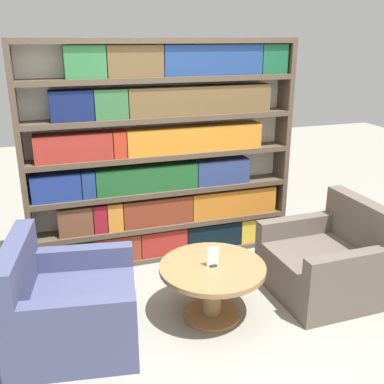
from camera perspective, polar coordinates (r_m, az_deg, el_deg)
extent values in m
plane|color=gray|center=(3.66, 2.17, -16.87)|extent=(14.00, 14.00, 0.00)
cube|color=silver|center=(4.47, -4.13, 5.11)|extent=(2.61, 0.05, 2.14)
cube|color=brown|center=(4.23, -20.77, 3.08)|extent=(0.05, 0.30, 2.14)
cube|color=brown|center=(4.83, 11.22, 5.84)|extent=(0.05, 0.30, 2.14)
cube|color=brown|center=(4.72, -3.44, -7.66)|extent=(2.51, 0.30, 0.05)
cube|color=brown|center=(4.58, -3.53, -3.95)|extent=(2.51, 0.30, 0.05)
cube|color=brown|center=(4.45, -3.62, 0.28)|extent=(2.51, 0.30, 0.05)
cube|color=brown|center=(4.35, -3.72, 4.74)|extent=(2.51, 0.30, 0.05)
cube|color=brown|center=(4.28, -3.82, 9.37)|extent=(2.51, 0.30, 0.05)
cube|color=brown|center=(4.23, -3.93, 14.14)|extent=(2.51, 0.30, 0.05)
cube|color=brown|center=(4.22, -4.04, 18.65)|extent=(2.51, 0.30, 0.05)
cube|color=#144A34|center=(4.51, -15.22, -7.50)|extent=(0.44, 0.20, 0.26)
cube|color=brown|center=(4.54, -9.50, -6.85)|extent=(0.45, 0.20, 0.26)
cube|color=maroon|center=(4.62, -3.75, -6.13)|extent=(0.47, 0.20, 0.26)
cube|color=black|center=(4.77, 2.55, -5.27)|extent=(0.59, 0.20, 0.26)
cube|color=gold|center=(4.96, 7.94, -4.47)|extent=(0.39, 0.20, 0.26)
cube|color=brown|center=(4.38, -14.63, -3.41)|extent=(0.32, 0.20, 0.27)
cube|color=maroon|center=(4.39, -11.67, -3.09)|extent=(0.12, 0.20, 0.27)
cube|color=orange|center=(4.41, -9.85, -2.89)|extent=(0.14, 0.20, 0.27)
cube|color=brown|center=(4.48, -4.48, -2.28)|extent=(0.69, 0.20, 0.27)
cube|color=#C77122|center=(4.72, 5.12, -1.15)|extent=(0.92, 0.20, 0.27)
cube|color=navy|center=(4.26, -16.90, 0.67)|extent=(0.44, 0.20, 0.25)
cube|color=navy|center=(4.27, -13.08, 1.06)|extent=(0.12, 0.20, 0.25)
cube|color=#1E5929|center=(4.35, -5.78, 1.80)|extent=(0.98, 0.20, 0.25)
cube|color=navy|center=(4.57, 3.70, 2.71)|extent=(0.55, 0.20, 0.25)
cube|color=#9F2C22|center=(4.17, -14.84, 5.57)|extent=(0.68, 0.20, 0.24)
cube|color=#B7311C|center=(4.21, -9.29, 6.09)|extent=(0.12, 0.20, 0.24)
cube|color=orange|center=(4.38, 0.32, 6.85)|extent=(1.34, 0.20, 0.24)
cube|color=#121E4F|center=(4.10, -15.09, 10.56)|extent=(0.37, 0.20, 0.26)
cube|color=#33683A|center=(4.14, -10.35, 10.97)|extent=(0.29, 0.20, 0.26)
cube|color=brown|center=(4.34, 1.01, 11.63)|extent=(1.39, 0.20, 0.26)
cube|color=#2F6F3C|center=(4.08, -13.50, 15.78)|extent=(0.35, 0.20, 0.27)
cube|color=brown|center=(4.14, -7.37, 16.17)|extent=(0.49, 0.20, 0.27)
cube|color=navy|center=(4.34, 2.51, 16.43)|extent=(0.95, 0.20, 0.27)
cube|color=#175536|center=(4.60, 10.00, 16.32)|extent=(0.26, 0.20, 0.27)
cube|color=#42476B|center=(3.55, -14.50, -15.02)|extent=(1.01, 1.03, 0.39)
cube|color=#42476B|center=(3.40, -21.36, -9.38)|extent=(0.28, 0.91, 0.42)
cube|color=#42476B|center=(3.06, -14.21, -14.66)|extent=(0.75, 0.24, 0.17)
cube|color=#42476B|center=(3.73, -13.30, -8.03)|extent=(0.75, 0.24, 0.17)
cube|color=brown|center=(4.17, 16.24, -9.68)|extent=(0.89, 0.91, 0.39)
cube|color=brown|center=(4.21, 20.90, -3.78)|extent=(0.15, 0.90, 0.42)
cube|color=brown|center=(4.30, 12.87, -4.27)|extent=(0.74, 0.13, 0.17)
cube|color=brown|center=(3.73, 19.18, -8.67)|extent=(0.74, 0.13, 0.17)
cylinder|color=olive|center=(3.68, 2.56, -12.73)|extent=(0.15, 0.15, 0.42)
cylinder|color=olive|center=(3.78, 2.52, -15.24)|extent=(0.46, 0.46, 0.03)
cylinder|color=olive|center=(3.56, 2.62, -9.59)|extent=(0.84, 0.84, 0.04)
cube|color=black|center=(3.55, 2.63, -9.23)|extent=(0.06, 0.06, 0.01)
cube|color=white|center=(3.52, 2.64, -8.17)|extent=(0.10, 0.01, 0.16)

